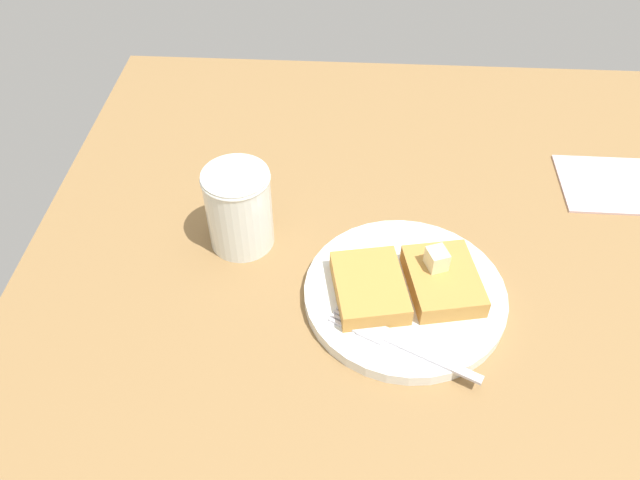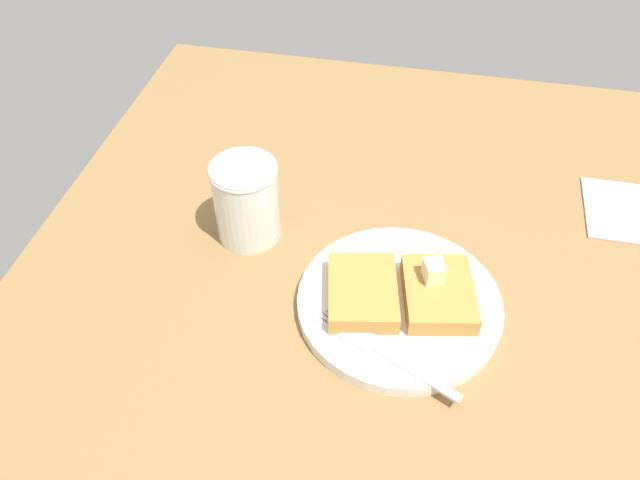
% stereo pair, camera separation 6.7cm
% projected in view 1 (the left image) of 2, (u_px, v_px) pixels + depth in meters
% --- Properties ---
extents(table_surface, '(0.97, 0.97, 0.02)m').
position_uv_depth(table_surface, '(450.00, 301.00, 0.68)').
color(table_surface, olive).
rests_on(table_surface, ground).
extents(plate, '(0.22, 0.22, 0.01)m').
position_uv_depth(plate, '(405.00, 294.00, 0.67)').
color(plate, silver).
rests_on(plate, table_surface).
extents(toast_slice_left, '(0.09, 0.10, 0.02)m').
position_uv_depth(toast_slice_left, '(443.00, 280.00, 0.66)').
color(toast_slice_left, '#B7823C').
rests_on(toast_slice_left, plate).
extents(toast_slice_middle, '(0.09, 0.10, 0.02)m').
position_uv_depth(toast_slice_middle, '(369.00, 287.00, 0.65)').
color(toast_slice_middle, '#BA833B').
rests_on(toast_slice_middle, plate).
extents(butter_pat_primary, '(0.03, 0.03, 0.02)m').
position_uv_depth(butter_pat_primary, '(437.00, 259.00, 0.65)').
color(butter_pat_primary, beige).
rests_on(butter_pat_primary, toast_slice_left).
extents(fork, '(0.15, 0.08, 0.00)m').
position_uv_depth(fork, '(395.00, 341.00, 0.61)').
color(fork, silver).
rests_on(fork, plate).
extents(syrup_jar, '(0.08, 0.08, 0.10)m').
position_uv_depth(syrup_jar, '(240.00, 212.00, 0.70)').
color(syrup_jar, '#492107').
rests_on(syrup_jar, table_surface).
extents(napkin, '(0.12, 0.11, 0.00)m').
position_uv_depth(napkin, '(606.00, 184.00, 0.80)').
color(napkin, beige).
rests_on(napkin, table_surface).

